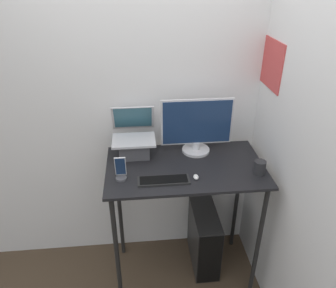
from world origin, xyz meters
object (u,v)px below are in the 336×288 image
at_px(monitor, 197,128).
at_px(keyboard, 164,180).
at_px(mouse, 196,177).
at_px(cell_phone, 121,172).
at_px(computer_tower, 204,238).
at_px(laptop, 134,143).

bearing_deg(monitor, keyboard, -126.92).
xyz_separation_m(mouse, cell_phone, (-0.48, 0.05, 0.04)).
xyz_separation_m(keyboard, cell_phone, (-0.27, 0.06, 0.05)).
relative_size(mouse, computer_tower, 0.10).
relative_size(laptop, keyboard, 1.01).
xyz_separation_m(cell_phone, computer_tower, (0.63, 0.21, -0.86)).
distance_m(keyboard, mouse, 0.21).
distance_m(laptop, mouse, 0.53).
bearing_deg(computer_tower, keyboard, -142.98).
bearing_deg(laptop, mouse, -41.34).
bearing_deg(laptop, monitor, 0.60).
xyz_separation_m(laptop, keyboard, (0.18, -0.36, -0.09)).
distance_m(monitor, keyboard, 0.49).
height_order(laptop, computer_tower, laptop).
bearing_deg(computer_tower, laptop, 171.09).
height_order(monitor, mouse, monitor).
relative_size(keyboard, cell_phone, 2.03).
xyz_separation_m(laptop, cell_phone, (-0.09, -0.30, -0.04)).
bearing_deg(cell_phone, keyboard, -12.14).
relative_size(laptop, monitor, 0.66).
height_order(monitor, keyboard, monitor).
bearing_deg(mouse, laptop, 138.66).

